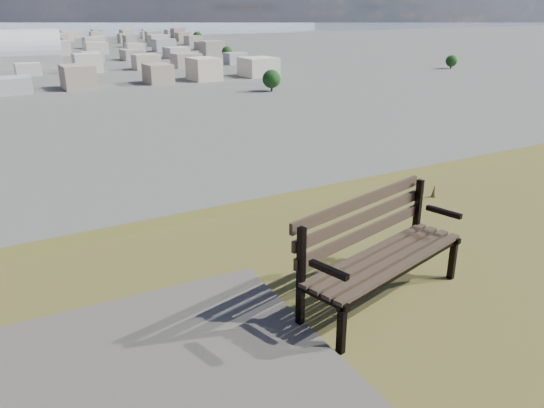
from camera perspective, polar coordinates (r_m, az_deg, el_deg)
park_bench at (r=4.76m, az=11.27°, el=-4.41°), size 1.86×0.99×0.93m
arena at (r=294.15m, az=-27.11°, el=13.98°), size 57.28×30.21×23.09m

